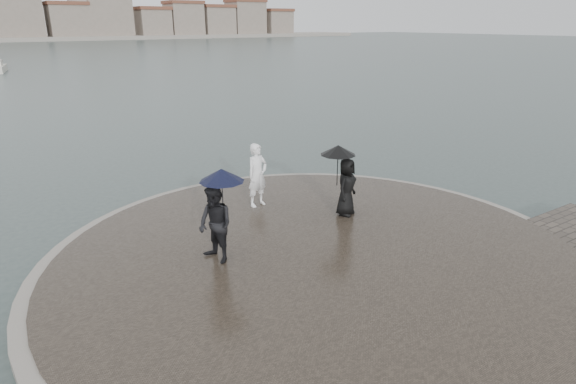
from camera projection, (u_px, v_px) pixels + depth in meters
ground at (442, 348)px, 8.30m from camera, size 400.00×400.00×0.00m
kerb_ring at (320, 261)px, 10.99m from camera, size 12.50×12.50×0.32m
quay_tip at (320, 260)px, 10.99m from camera, size 11.90×11.90×0.36m
statue at (257, 175)px, 13.48m from camera, size 0.72×0.54×1.80m
visitor_left at (217, 214)px, 10.28m from camera, size 1.14×1.06×2.04m
visitor_right at (344, 177)px, 12.76m from camera, size 1.18×0.97×1.95m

